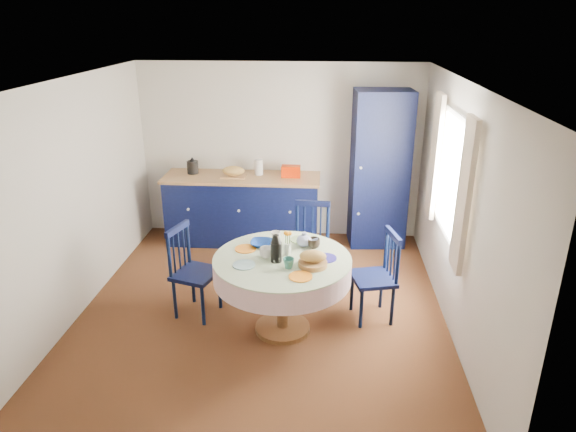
# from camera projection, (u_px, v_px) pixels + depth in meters

# --- Properties ---
(floor) EXTENTS (4.50, 4.50, 0.00)m
(floor) POSITION_uv_depth(u_px,v_px,m) (262.00, 311.00, 5.73)
(floor) COLOR black
(floor) RESTS_ON ground
(ceiling) EXTENTS (4.50, 4.50, 0.00)m
(ceiling) POSITION_uv_depth(u_px,v_px,m) (257.00, 82.00, 4.81)
(ceiling) COLOR white
(ceiling) RESTS_ON wall_back
(wall_back) EXTENTS (4.00, 0.02, 2.50)m
(wall_back) POSITION_uv_depth(u_px,v_px,m) (280.00, 152.00, 7.35)
(wall_back) COLOR beige
(wall_back) RESTS_ON floor
(wall_left) EXTENTS (0.02, 4.50, 2.50)m
(wall_left) POSITION_uv_depth(u_px,v_px,m) (72.00, 201.00, 5.41)
(wall_left) COLOR beige
(wall_left) RESTS_ON floor
(wall_right) EXTENTS (0.02, 4.50, 2.50)m
(wall_right) POSITION_uv_depth(u_px,v_px,m) (459.00, 212.00, 5.12)
(wall_right) COLOR beige
(wall_right) RESTS_ON floor
(window) EXTENTS (0.10, 1.74, 1.45)m
(window) POSITION_uv_depth(u_px,v_px,m) (451.00, 177.00, 5.30)
(window) COLOR white
(window) RESTS_ON wall_right
(kitchen_counter) EXTENTS (2.19, 0.69, 1.22)m
(kitchen_counter) POSITION_uv_depth(u_px,v_px,m) (243.00, 208.00, 7.34)
(kitchen_counter) COLOR black
(kitchen_counter) RESTS_ON floor
(pantry_cabinet) EXTENTS (0.80, 0.61, 2.18)m
(pantry_cabinet) POSITION_uv_depth(u_px,v_px,m) (379.00, 170.00, 7.08)
(pantry_cabinet) COLOR black
(pantry_cabinet) RESTS_ON floor
(dining_table) EXTENTS (1.38, 1.38, 1.12)m
(dining_table) POSITION_uv_depth(u_px,v_px,m) (283.00, 269.00, 5.13)
(dining_table) COLOR #573318
(dining_table) RESTS_ON floor
(chair_left) EXTENTS (0.55, 0.56, 1.01)m
(chair_left) POSITION_uv_depth(u_px,v_px,m) (192.00, 271.00, 5.53)
(chair_left) COLOR black
(chair_left) RESTS_ON floor
(chair_far) EXTENTS (0.50, 0.48, 1.03)m
(chair_far) POSITION_uv_depth(u_px,v_px,m) (310.00, 245.00, 6.11)
(chair_far) COLOR black
(chair_far) RESTS_ON floor
(chair_right) EXTENTS (0.52, 0.53, 0.99)m
(chair_right) POSITION_uv_depth(u_px,v_px,m) (377.00, 276.00, 5.44)
(chair_right) COLOR black
(chair_right) RESTS_ON floor
(mug_a) EXTENTS (0.14, 0.14, 0.11)m
(mug_a) POSITION_uv_depth(u_px,v_px,m) (266.00, 253.00, 5.08)
(mug_a) COLOR silver
(mug_a) RESTS_ON dining_table
(mug_b) EXTENTS (0.11, 0.11, 0.10)m
(mug_b) POSITION_uv_depth(u_px,v_px,m) (289.00, 263.00, 4.87)
(mug_b) COLOR #327366
(mug_b) RESTS_ON dining_table
(mug_c) EXTENTS (0.13, 0.13, 0.10)m
(mug_c) POSITION_uv_depth(u_px,v_px,m) (314.00, 243.00, 5.29)
(mug_c) COLOR black
(mug_c) RESTS_ON dining_table
(mug_d) EXTENTS (0.11, 0.11, 0.10)m
(mug_d) POSITION_uv_depth(u_px,v_px,m) (276.00, 236.00, 5.45)
(mug_d) COLOR silver
(mug_d) RESTS_ON dining_table
(cobalt_bowl) EXTENTS (0.23, 0.23, 0.06)m
(cobalt_bowl) POSITION_uv_depth(u_px,v_px,m) (262.00, 243.00, 5.34)
(cobalt_bowl) COLOR navy
(cobalt_bowl) RESTS_ON dining_table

